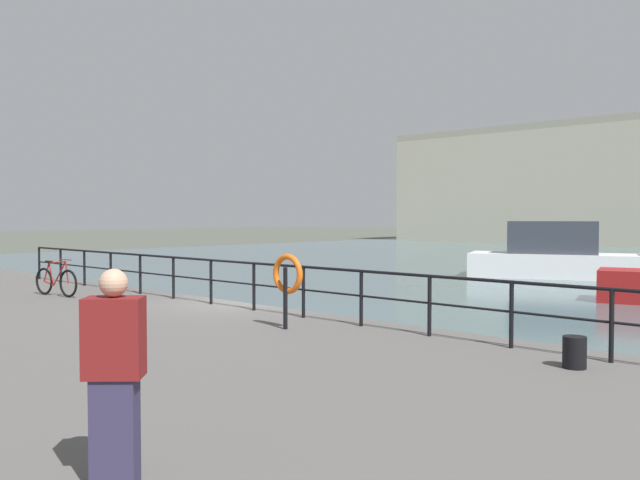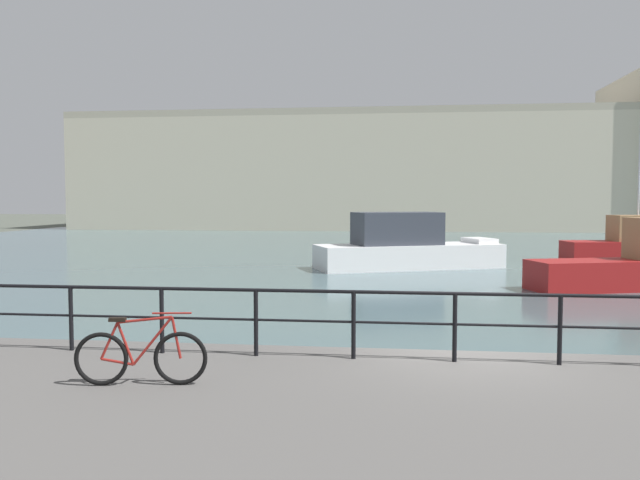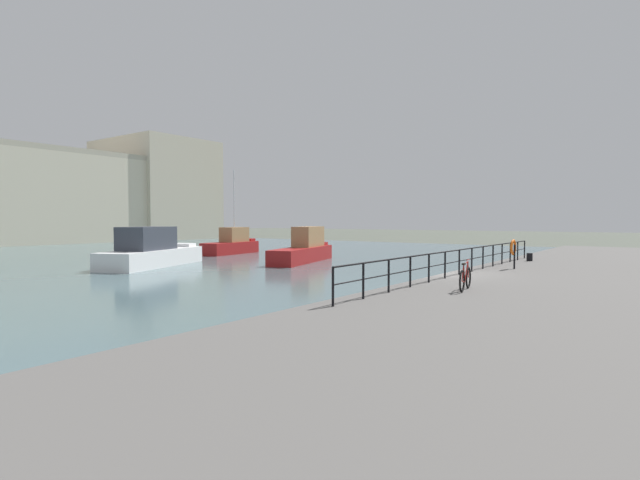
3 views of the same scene
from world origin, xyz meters
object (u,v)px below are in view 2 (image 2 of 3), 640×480
moored_cabin_cruiser (630,244)px  parked_bicycle (141,356)px  harbor_building (470,171)px  moored_white_yacht (406,247)px

moored_cabin_cruiser → parked_bicycle: size_ratio=4.38×
harbor_building → moored_white_yacht: size_ratio=7.90×
harbor_building → moored_white_yacht: bearing=-99.9°
moored_cabin_cruiser → parked_bicycle: moored_cabin_cruiser is taller
parked_bicycle → moored_white_yacht: bearing=71.7°
moored_white_yacht → parked_bicycle: (-3.76, -22.64, 0.19)m
harbor_building → moored_white_yacht: harbor_building is taller
moored_white_yacht → moored_cabin_cruiser: 12.55m
moored_white_yacht → moored_cabin_cruiser: bearing=-0.6°
moored_cabin_cruiser → parked_bicycle: 31.34m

